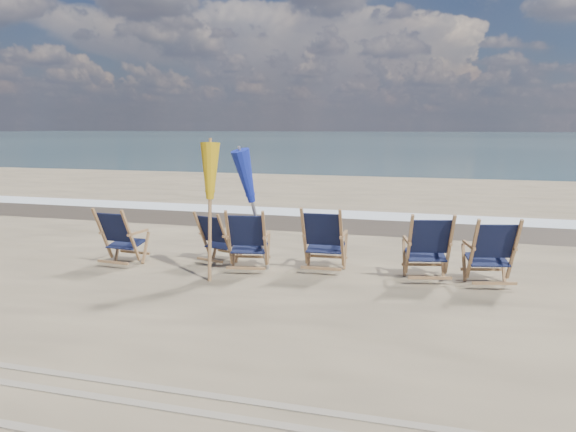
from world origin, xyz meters
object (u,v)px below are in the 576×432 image
object	(u,v)px
beach_chair_3	(342,241)
umbrella_yellow	(209,179)
beach_chair_4	(450,248)
beach_chair_2	(265,241)
beach_chair_1	(225,239)
beach_chair_5	(514,253)
umbrella_blue	(255,179)
beach_chair_0	(131,238)

from	to	relation	value
beach_chair_3	umbrella_yellow	bearing A→B (deg)	22.70
beach_chair_4	beach_chair_2	bearing A→B (deg)	-8.61
beach_chair_4	umbrella_yellow	size ratio (longest dim) A/B	0.52
beach_chair_3	beach_chair_1	bearing A→B (deg)	-1.39
umbrella_yellow	beach_chair_4	bearing A→B (deg)	13.37
beach_chair_1	beach_chair_3	size ratio (longest dim) A/B	0.85
beach_chair_5	umbrella_blue	distance (m)	4.04
beach_chair_2	beach_chair_3	distance (m)	1.22
beach_chair_0	beach_chair_4	distance (m)	5.11
beach_chair_2	beach_chair_3	world-z (taller)	beach_chair_3
beach_chair_1	umbrella_yellow	bearing A→B (deg)	113.62
umbrella_blue	beach_chair_3	bearing A→B (deg)	8.56
beach_chair_4	umbrella_blue	world-z (taller)	umbrella_blue
beach_chair_2	beach_chair_4	world-z (taller)	beach_chair_4
beach_chair_2	umbrella_yellow	bearing A→B (deg)	30.57
beach_chair_2	beach_chair_0	bearing A→B (deg)	-2.52
beach_chair_2	beach_chair_4	xyz separation A→B (m)	(2.84, 0.24, 0.02)
beach_chair_2	umbrella_yellow	xyz separation A→B (m)	(-0.68, -0.59, 1.04)
beach_chair_5	umbrella_blue	size ratio (longest dim) A/B	0.52
beach_chair_4	umbrella_yellow	bearing A→B (deg)	-0.12
umbrella_yellow	beach_chair_3	bearing A→B (deg)	24.92
beach_chair_0	beach_chair_5	distance (m)	6.00
beach_chair_5	umbrella_yellow	size ratio (longest dim) A/B	0.51
beach_chair_1	umbrella_yellow	xyz separation A→B (m)	(0.11, -0.84, 1.10)
beach_chair_0	beach_chair_3	distance (m)	3.48
beach_chair_2	beach_chair_4	distance (m)	2.85
beach_chair_0	beach_chair_4	world-z (taller)	beach_chair_4
beach_chair_1	umbrella_blue	world-z (taller)	umbrella_blue
beach_chair_2	beach_chair_3	xyz separation A→B (m)	(1.19, 0.27, 0.02)
beach_chair_3	umbrella_blue	xyz separation A→B (m)	(-1.37, -0.21, 0.96)
beach_chair_4	beach_chair_1	bearing A→B (deg)	-13.55
beach_chair_2	beach_chair_5	distance (m)	3.75
beach_chair_1	beach_chair_3	bearing A→B (deg)	-162.80
beach_chair_2	umbrella_blue	size ratio (longest dim) A/B	0.52
beach_chair_4	umbrella_blue	bearing A→B (deg)	-10.19
beach_chair_0	umbrella_blue	bearing A→B (deg)	-165.09
beach_chair_0	beach_chair_2	size ratio (longest dim) A/B	0.97
beach_chair_4	beach_chair_0	bearing A→B (deg)	-7.16
beach_chair_0	beach_chair_1	size ratio (longest dim) A/B	1.10
beach_chair_2	umbrella_blue	bearing A→B (deg)	-31.80
beach_chair_4	umbrella_yellow	xyz separation A→B (m)	(-3.52, -0.84, 1.02)
beach_chair_4	umbrella_blue	distance (m)	3.17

